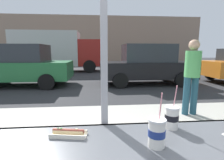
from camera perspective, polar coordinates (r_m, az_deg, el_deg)
The scene contains 11 objects.
ground_plane at distance 9.28m, azimuth -4.52°, elevation 0.30°, with size 60.00×60.00×0.00m, color #2D2D30.
sidewalk_strip at distance 3.12m, azimuth -3.64°, elevation -18.01°, with size 16.00×2.80×0.13m, color #B2ADA3.
window_wall at distance 1.27m, azimuth -2.89°, elevation 22.67°, with size 2.97×0.20×2.90m.
building_facade_far at distance 23.42m, azimuth -4.88°, elevation 13.48°, with size 28.00×1.20×6.14m, color gray.
soda_cup_left at distance 1.04m, azimuth 14.97°, elevation -16.80°, with size 0.10×0.10×0.33m.
soda_cup_right at distance 1.30m, azimuth 19.65°, elevation -11.77°, with size 0.10×0.10×0.32m.
hotdog_tray_near at distance 1.18m, azimuth -14.57°, elevation -16.99°, with size 0.24×0.12×0.05m.
parked_car_green at distance 8.37m, azimuth -28.54°, elevation 4.37°, with size 4.25×2.04×1.81m.
parked_car_black at distance 8.00m, azimuth 11.61°, elevation 5.20°, with size 4.25×2.01×1.83m.
box_truck at distance 13.42m, azimuth -18.02°, elevation 9.63°, with size 6.41×2.44×2.95m.
pedestrian at distance 3.99m, azimuth 25.58°, elevation 2.27°, with size 0.32×0.32×1.63m.
Camera 1 is at (-0.05, -1.16, 1.51)m, focal length 26.86 mm.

